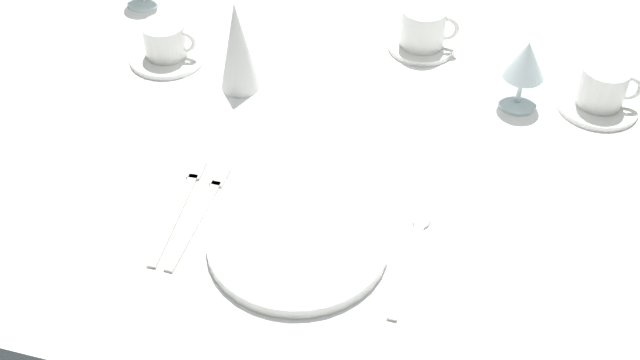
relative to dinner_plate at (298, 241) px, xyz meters
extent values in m
cube|color=white|center=(0.04, 0.28, -0.03)|extent=(1.80, 1.10, 0.04)
cube|color=white|center=(0.04, 0.83, -0.14)|extent=(1.80, 0.01, 0.18)
cylinder|color=brown|center=(-0.76, 0.73, -0.40)|extent=(0.07, 0.07, 0.70)
cylinder|color=white|center=(0.00, 0.00, 0.00)|extent=(0.26, 0.26, 0.02)
cube|color=beige|center=(-0.16, 0.00, -0.01)|extent=(0.02, 0.19, 0.00)
cube|color=beige|center=(-0.16, 0.10, -0.01)|extent=(0.02, 0.04, 0.00)
cube|color=beige|center=(-0.19, 0.00, -0.01)|extent=(0.02, 0.19, 0.00)
cube|color=beige|center=(-0.20, 0.11, -0.01)|extent=(0.02, 0.04, 0.00)
cube|color=beige|center=(0.16, -0.01, -0.01)|extent=(0.02, 0.18, 0.00)
ellipsoid|color=beige|center=(0.16, 0.10, -0.01)|extent=(0.03, 0.04, 0.01)
cylinder|color=white|center=(0.41, 0.44, 0.00)|extent=(0.14, 0.14, 0.01)
cylinder|color=white|center=(0.41, 0.44, 0.04)|extent=(0.08, 0.08, 0.07)
torus|color=white|center=(0.45, 0.44, 0.04)|extent=(0.05, 0.01, 0.05)
cylinder|color=white|center=(0.08, 0.54, 0.00)|extent=(0.13, 0.13, 0.01)
cylinder|color=white|center=(0.08, 0.54, 0.04)|extent=(0.08, 0.08, 0.07)
torus|color=white|center=(0.12, 0.54, 0.04)|extent=(0.05, 0.01, 0.05)
cylinder|color=white|center=(-0.36, 0.38, 0.00)|extent=(0.14, 0.14, 0.01)
cylinder|color=white|center=(-0.36, 0.38, 0.03)|extent=(0.08, 0.08, 0.06)
torus|color=white|center=(-0.32, 0.38, 0.04)|extent=(0.04, 0.01, 0.04)
cylinder|color=silver|center=(0.27, 0.41, -0.01)|extent=(0.07, 0.07, 0.01)
cylinder|color=silver|center=(0.27, 0.41, 0.02)|extent=(0.01, 0.01, 0.06)
cone|color=silver|center=(0.27, 0.41, 0.09)|extent=(0.07, 0.07, 0.07)
cylinder|color=silver|center=(-0.48, 0.54, -0.01)|extent=(0.07, 0.07, 0.01)
cone|color=white|center=(-0.20, 0.33, 0.08)|extent=(0.07, 0.07, 0.17)
camera|label=1|loc=(0.24, -0.75, 0.88)|focal=46.24mm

